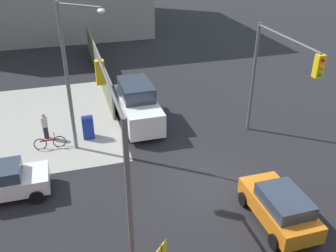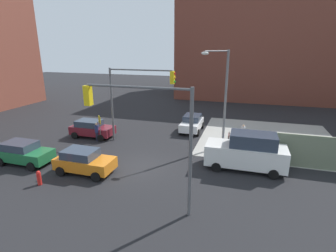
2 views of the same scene
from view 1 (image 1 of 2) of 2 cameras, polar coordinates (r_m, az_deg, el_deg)
ground_plane at (r=18.50m, az=5.82°, el=-8.82°), size 120.00×120.00×0.00m
sidewalk_corner at (r=25.33m, az=-21.57°, el=0.18°), size 12.00×12.00×0.01m
construction_fence at (r=31.43m, az=-10.70°, el=9.48°), size 16.33×0.12×2.40m
traffic_signal_nw_corner at (r=13.11m, az=-8.07°, el=-1.59°), size 5.91×0.36×6.50m
traffic_signal_se_corner at (r=20.05m, az=16.15°, el=8.36°), size 5.66×0.36×6.50m
street_lamp_corner at (r=19.59m, az=-14.45°, el=8.30°), size 1.92×2.12×8.00m
mailbox_blue at (r=22.31m, az=-12.12°, el=0.00°), size 0.56×0.64×1.43m
coupe_orange at (r=16.51m, az=16.67°, el=-11.66°), size 3.91×2.02×1.62m
coupe_white at (r=18.76m, az=-23.78°, el=-7.71°), size 2.02×3.82×1.62m
van_white_delivery at (r=23.30m, az=-4.66°, el=3.27°), size 5.40×2.32×2.62m
pedestrian_crossing at (r=22.85m, az=-18.26°, el=0.05°), size 0.36×0.36×1.62m
bicycle_leaning_on_fence at (r=22.01m, az=-17.54°, el=-2.43°), size 0.05×1.75×0.97m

